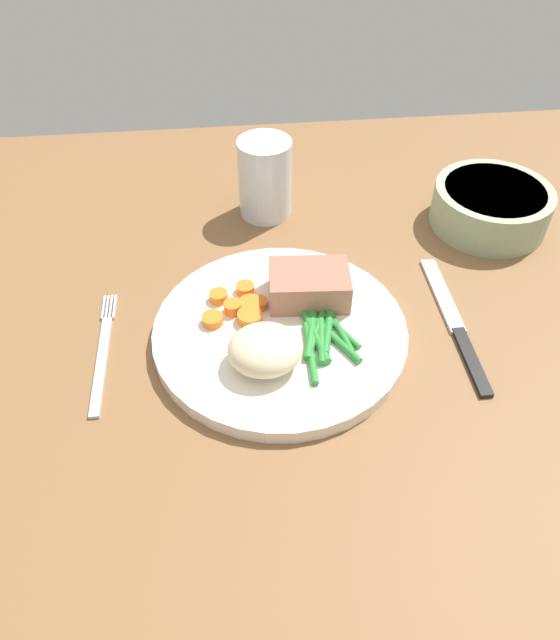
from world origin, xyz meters
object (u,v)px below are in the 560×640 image
object	(u,v)px
water_glass	(265,183)
salad_bowl	(491,205)
knife	(455,325)
meat_portion	(309,285)
fork	(103,352)
dinner_plate	(280,332)

from	to	relation	value
water_glass	salad_bowl	distance (cm)	28.49
knife	salad_bowl	world-z (taller)	salad_bowl
meat_portion	knife	distance (cm)	16.14
meat_portion	fork	distance (cm)	22.36
meat_portion	salad_bowl	bearing A→B (deg)	27.84
dinner_plate	salad_bowl	xyz separation A→B (cm)	(28.41, 17.26, 2.10)
fork	knife	bearing A→B (deg)	2.11
fork	salad_bowl	xyz separation A→B (cm)	(46.57, 17.52, 2.70)
fork	water_glass	xyz separation A→B (cm)	(18.68, 23.12, 4.14)
dinner_plate	knife	world-z (taller)	dinner_plate
dinner_plate	meat_portion	xyz separation A→B (cm)	(3.54, 4.12, 2.54)
fork	knife	distance (cm)	36.91
dinner_plate	salad_bowl	size ratio (longest dim) A/B	1.81
meat_portion	water_glass	xyz separation A→B (cm)	(-3.02, 18.74, 1.00)
fork	salad_bowl	distance (cm)	49.83
dinner_plate	meat_portion	bearing A→B (deg)	49.40
knife	meat_portion	bearing A→B (deg)	164.42
knife	salad_bowl	xyz separation A→B (cm)	(9.66, 17.55, 2.70)
water_glass	fork	bearing A→B (deg)	-128.93
knife	fork	bearing A→B (deg)	-179.45
meat_portion	water_glass	distance (cm)	19.01
meat_portion	water_glass	world-z (taller)	water_glass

